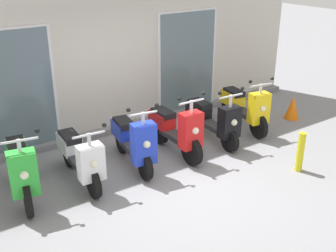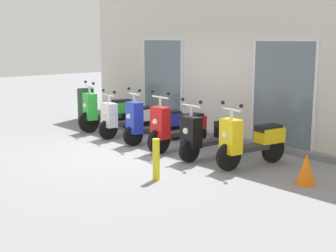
{
  "view_description": "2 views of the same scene",
  "coord_description": "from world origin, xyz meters",
  "px_view_note": "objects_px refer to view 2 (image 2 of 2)",
  "views": [
    {
      "loc": [
        -3.61,
        -4.87,
        3.5
      ],
      "look_at": [
        0.09,
        0.48,
        0.73
      ],
      "focal_mm": 44.83,
      "sensor_mm": 36.0,
      "label": 1
    },
    {
      "loc": [
        7.68,
        -5.85,
        2.34
      ],
      "look_at": [
        0.55,
        0.39,
        0.57
      ],
      "focal_mm": 51.06,
      "sensor_mm": 36.0,
      "label": 2
    }
  ],
  "objects_px": {
    "scooter_red": "(177,127)",
    "scooter_yellow": "(251,140)",
    "scooter_black": "(211,135)",
    "curb_bollard": "(156,159)",
    "traffic_cone": "(306,169)",
    "scooter_white": "(128,118)",
    "scooter_green": "(107,111)",
    "trash_bin": "(86,106)",
    "scooter_blue": "(153,122)"
  },
  "relations": [
    {
      "from": "scooter_red",
      "to": "scooter_yellow",
      "type": "xyz_separation_m",
      "value": [
        1.85,
        0.13,
        0.01
      ]
    },
    {
      "from": "scooter_black",
      "to": "curb_bollard",
      "type": "height_order",
      "value": "scooter_black"
    },
    {
      "from": "curb_bollard",
      "to": "traffic_cone",
      "type": "height_order",
      "value": "curb_bollard"
    },
    {
      "from": "scooter_white",
      "to": "scooter_yellow",
      "type": "bearing_deg",
      "value": 0.91
    },
    {
      "from": "scooter_green",
      "to": "trash_bin",
      "type": "bearing_deg",
      "value": 170.09
    },
    {
      "from": "curb_bollard",
      "to": "trash_bin",
      "type": "bearing_deg",
      "value": 159.6
    },
    {
      "from": "scooter_blue",
      "to": "traffic_cone",
      "type": "distance_m",
      "value": 4.0
    },
    {
      "from": "scooter_red",
      "to": "scooter_white",
      "type": "bearing_deg",
      "value": 177.62
    },
    {
      "from": "scooter_green",
      "to": "scooter_white",
      "type": "distance_m",
      "value": 0.92
    },
    {
      "from": "scooter_black",
      "to": "scooter_green",
      "type": "bearing_deg",
      "value": 179.24
    },
    {
      "from": "scooter_black",
      "to": "curb_bollard",
      "type": "relative_size",
      "value": 2.25
    },
    {
      "from": "scooter_white",
      "to": "scooter_green",
      "type": "bearing_deg",
      "value": 178.63
    },
    {
      "from": "scooter_white",
      "to": "traffic_cone",
      "type": "distance_m",
      "value": 4.97
    },
    {
      "from": "scooter_green",
      "to": "scooter_red",
      "type": "distance_m",
      "value": 2.74
    },
    {
      "from": "scooter_green",
      "to": "trash_bin",
      "type": "height_order",
      "value": "scooter_green"
    },
    {
      "from": "scooter_blue",
      "to": "scooter_yellow",
      "type": "height_order",
      "value": "scooter_blue"
    },
    {
      "from": "trash_bin",
      "to": "curb_bollard",
      "type": "xyz_separation_m",
      "value": [
        5.5,
        -2.04,
        -0.12
      ]
    },
    {
      "from": "scooter_black",
      "to": "curb_bollard",
      "type": "distance_m",
      "value": 1.81
    },
    {
      "from": "scooter_white",
      "to": "scooter_blue",
      "type": "xyz_separation_m",
      "value": [
        0.97,
        -0.03,
        0.03
      ]
    },
    {
      "from": "scooter_black",
      "to": "traffic_cone",
      "type": "relative_size",
      "value": 3.02
    },
    {
      "from": "trash_bin",
      "to": "scooter_blue",
      "type": "bearing_deg",
      "value": -5.2
    },
    {
      "from": "scooter_black",
      "to": "traffic_cone",
      "type": "xyz_separation_m",
      "value": [
        2.22,
        -0.1,
        -0.21
      ]
    },
    {
      "from": "curb_bollard",
      "to": "scooter_blue",
      "type": "bearing_deg",
      "value": 141.73
    },
    {
      "from": "scooter_red",
      "to": "traffic_cone",
      "type": "height_order",
      "value": "scooter_red"
    },
    {
      "from": "scooter_green",
      "to": "scooter_blue",
      "type": "bearing_deg",
      "value": -1.66
    },
    {
      "from": "scooter_black",
      "to": "scooter_yellow",
      "type": "bearing_deg",
      "value": 5.24
    },
    {
      "from": "scooter_white",
      "to": "scooter_blue",
      "type": "distance_m",
      "value": 0.97
    },
    {
      "from": "scooter_yellow",
      "to": "curb_bollard",
      "type": "bearing_deg",
      "value": -104.97
    },
    {
      "from": "scooter_blue",
      "to": "curb_bollard",
      "type": "xyz_separation_m",
      "value": [
        2.21,
        -1.75,
        -0.13
      ]
    },
    {
      "from": "trash_bin",
      "to": "traffic_cone",
      "type": "relative_size",
      "value": 1.8
    },
    {
      "from": "scooter_blue",
      "to": "traffic_cone",
      "type": "bearing_deg",
      "value": -1.34
    },
    {
      "from": "scooter_yellow",
      "to": "traffic_cone",
      "type": "xyz_separation_m",
      "value": [
        1.29,
        -0.18,
        -0.23
      ]
    },
    {
      "from": "scooter_red",
      "to": "scooter_blue",
      "type": "bearing_deg",
      "value": 177.1
    },
    {
      "from": "scooter_green",
      "to": "scooter_white",
      "type": "xyz_separation_m",
      "value": [
        0.91,
        -0.02,
        -0.06
      ]
    },
    {
      "from": "scooter_white",
      "to": "scooter_red",
      "type": "relative_size",
      "value": 1.02
    },
    {
      "from": "scooter_green",
      "to": "scooter_blue",
      "type": "height_order",
      "value": "scooter_green"
    },
    {
      "from": "curb_bollard",
      "to": "scooter_red",
      "type": "bearing_deg",
      "value": 128.5
    },
    {
      "from": "scooter_yellow",
      "to": "scooter_red",
      "type": "bearing_deg",
      "value": -175.83
    },
    {
      "from": "scooter_blue",
      "to": "trash_bin",
      "type": "height_order",
      "value": "scooter_blue"
    },
    {
      "from": "scooter_red",
      "to": "scooter_black",
      "type": "height_order",
      "value": "scooter_red"
    },
    {
      "from": "scooter_black",
      "to": "scooter_red",
      "type": "bearing_deg",
      "value": -176.92
    },
    {
      "from": "scooter_red",
      "to": "curb_bollard",
      "type": "relative_size",
      "value": 2.23
    },
    {
      "from": "scooter_black",
      "to": "trash_bin",
      "type": "xyz_separation_m",
      "value": [
        -5.06,
        0.29,
        0.0
      ]
    },
    {
      "from": "trash_bin",
      "to": "traffic_cone",
      "type": "distance_m",
      "value": 7.29
    },
    {
      "from": "scooter_green",
      "to": "traffic_cone",
      "type": "xyz_separation_m",
      "value": [
        5.88,
        -0.15,
        -0.25
      ]
    },
    {
      "from": "scooter_blue",
      "to": "curb_bollard",
      "type": "bearing_deg",
      "value": -38.27
    },
    {
      "from": "scooter_blue",
      "to": "scooter_yellow",
      "type": "xyz_separation_m",
      "value": [
        2.7,
        0.09,
        0.01
      ]
    },
    {
      "from": "scooter_green",
      "to": "scooter_yellow",
      "type": "height_order",
      "value": "scooter_green"
    },
    {
      "from": "scooter_yellow",
      "to": "scooter_black",
      "type": "bearing_deg",
      "value": -174.76
    },
    {
      "from": "scooter_black",
      "to": "curb_bollard",
      "type": "xyz_separation_m",
      "value": [
        0.44,
        -1.75,
        -0.12
      ]
    }
  ]
}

